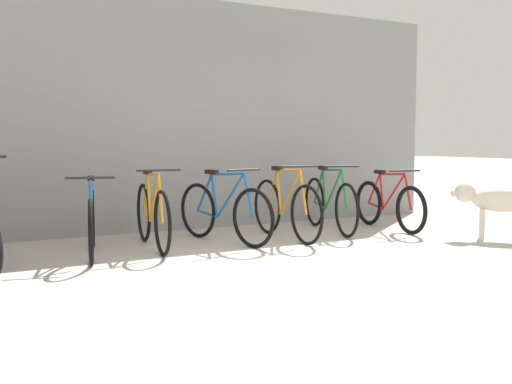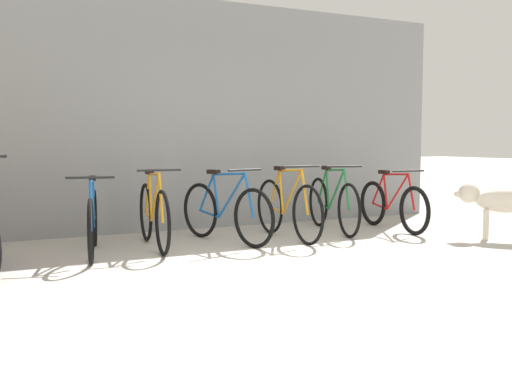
# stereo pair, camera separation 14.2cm
# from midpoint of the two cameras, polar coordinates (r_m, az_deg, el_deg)

# --- Properties ---
(ground_plane) EXTENTS (60.00, 60.00, 0.00)m
(ground_plane) POSITION_cam_midpoint_polar(r_m,az_deg,el_deg) (5.50, 8.10, -7.45)
(ground_plane) COLOR #ADA89E
(shop_wall_back) EXTENTS (7.17, 0.20, 3.02)m
(shop_wall_back) POSITION_cam_midpoint_polar(r_m,az_deg,el_deg) (8.15, -5.06, 7.26)
(shop_wall_back) COLOR gray
(shop_wall_back) RESTS_ON ground
(bicycle_0) EXTENTS (0.52, 1.64, 0.83)m
(bicycle_0) POSITION_cam_midpoint_polar(r_m,az_deg,el_deg) (6.36, -16.00, -2.76)
(bicycle_0) COLOR black
(bicycle_0) RESTS_ON ground
(bicycle_1) EXTENTS (0.46, 1.64, 0.88)m
(bicycle_1) POSITION_cam_midpoint_polar(r_m,az_deg,el_deg) (6.63, -10.46, -2.16)
(bicycle_1) COLOR black
(bicycle_1) RESTS_ON ground
(bicycle_2) EXTENTS (0.55, 1.61, 0.86)m
(bicycle_2) POSITION_cam_midpoint_polar(r_m,az_deg,el_deg) (6.90, -3.68, -1.90)
(bicycle_2) COLOR black
(bicycle_2) RESTS_ON ground
(bicycle_3) EXTENTS (0.46, 1.64, 0.89)m
(bicycle_3) POSITION_cam_midpoint_polar(r_m,az_deg,el_deg) (7.15, 2.26, -1.54)
(bicycle_3) COLOR black
(bicycle_3) RESTS_ON ground
(bicycle_4) EXTENTS (0.50, 1.69, 0.87)m
(bicycle_4) POSITION_cam_midpoint_polar(r_m,az_deg,el_deg) (7.78, 6.49, -1.10)
(bicycle_4) COLOR black
(bicycle_4) RESTS_ON ground
(bicycle_5) EXTENTS (0.46, 1.57, 0.81)m
(bicycle_5) POSITION_cam_midpoint_polar(r_m,az_deg,el_deg) (8.09, 12.02, -1.20)
(bicycle_5) COLOR black
(bicycle_5) RESTS_ON ground
(stray_dog) EXTENTS (0.87, 0.98, 0.67)m
(stray_dog) POSITION_cam_midpoint_polar(r_m,az_deg,el_deg) (7.63, 21.32, -0.75)
(stray_dog) COLOR beige
(stray_dog) RESTS_ON ground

